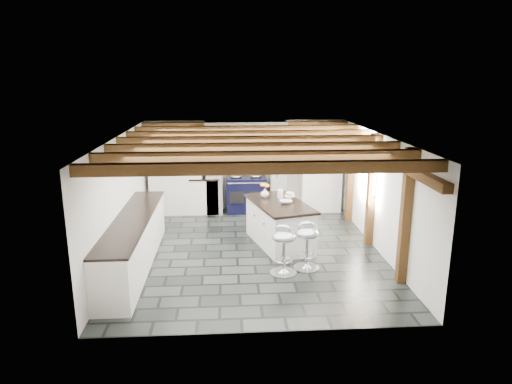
{
  "coord_description": "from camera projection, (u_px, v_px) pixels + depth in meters",
  "views": [
    {
      "loc": [
        -0.49,
        -8.53,
        3.42
      ],
      "look_at": [
        0.1,
        0.4,
        1.1
      ],
      "focal_mm": 32.0,
      "sensor_mm": 36.0,
      "label": 1
    }
  ],
  "objects": [
    {
      "name": "room_shell",
      "position": [
        221.0,
        183.0,
        10.19
      ],
      "size": [
        6.0,
        6.03,
        6.0
      ],
      "color": "silver",
      "rests_on": "ground"
    },
    {
      "name": "kitchen_island",
      "position": [
        279.0,
        223.0,
        9.35
      ],
      "size": [
        1.39,
        2.0,
        1.2
      ],
      "rotation": [
        0.0,
        0.0,
        0.27
      ],
      "color": "white",
      "rests_on": "ground"
    },
    {
      "name": "bar_stool_far",
      "position": [
        284.0,
        244.0,
        7.93
      ],
      "size": [
        0.57,
        0.57,
        0.88
      ],
      "rotation": [
        0.0,
        0.0,
        -0.42
      ],
      "color": "silver",
      "rests_on": "ground"
    },
    {
      "name": "bar_stool_near",
      "position": [
        307.0,
        240.0,
        8.14
      ],
      "size": [
        0.47,
        0.47,
        0.87
      ],
      "rotation": [
        0.0,
        0.0,
        0.09
      ],
      "color": "silver",
      "rests_on": "ground"
    },
    {
      "name": "ground",
      "position": [
        252.0,
        250.0,
        9.13
      ],
      "size": [
        6.0,
        6.0,
        0.0
      ],
      "primitive_type": "plane",
      "color": "black",
      "rests_on": "ground"
    },
    {
      "name": "range_cooker",
      "position": [
        246.0,
        194.0,
        11.6
      ],
      "size": [
        1.0,
        0.63,
        0.99
      ],
      "color": "black",
      "rests_on": "ground"
    }
  ]
}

